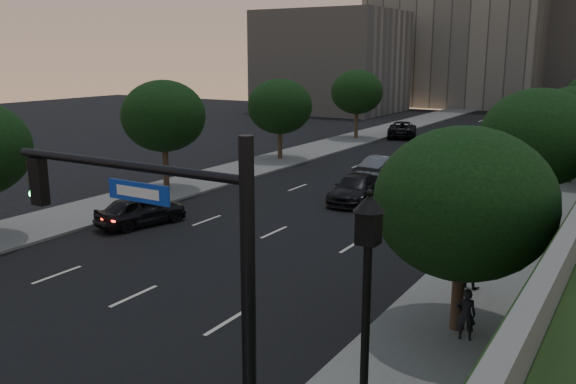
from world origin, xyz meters
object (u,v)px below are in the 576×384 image
Objects in this scene: street_lamp at (365,330)px; sedan_near_right at (355,189)px; pedestrian_b at (471,265)px; pedestrian_a at (466,314)px; sedan_far_left at (402,129)px; sedan_near_left at (141,210)px; traffic_signal_mast at (197,324)px; sedan_mid_left at (385,166)px; sedan_far_right at (510,162)px; pedestrian_c at (520,232)px.

street_lamp is 22.15m from sedan_near_right.
pedestrian_a is at bearing 120.30° from pedestrian_b.
sedan_far_left reaches higher than sedan_near_right.
sedan_near_left is at bearing 148.42° from street_lamp.
traffic_signal_mast reaches higher than pedestrian_b.
street_lamp reaches higher than pedestrian_b.
pedestrian_b is at bearing 95.45° from sedan_far_left.
sedan_mid_left is (-9.06, 30.51, -2.91)m from traffic_signal_mast.
pedestrian_b reaches higher than sedan_mid_left.
traffic_signal_mast is at bearing 152.99° from sedan_near_left.
sedan_far_right is at bearing -102.69° from sedan_near_left.
sedan_mid_left is 1.01× the size of sedan_far_right.
traffic_signal_mast reaches higher than street_lamp.
traffic_signal_mast is 9.72m from pedestrian_a.
sedan_far_left is at bearing -73.60° from sedan_near_left.
pedestrian_b is (3.55, -23.52, 0.16)m from sedan_far_right.
sedan_mid_left is 0.90× the size of sedan_near_right.
traffic_signal_mast is 1.53× the size of sedan_far_right.
pedestrian_c is at bearing 88.73° from street_lamp.
sedan_near_left is 2.82× the size of pedestrian_b.
pedestrian_b is 4.94m from pedestrian_c.
pedestrian_a is at bearing -178.88° from sedan_near_left.
traffic_signal_mast is at bearing -91.77° from sedan_far_right.
traffic_signal_mast is at bearing -79.19° from sedan_near_right.
pedestrian_b reaches higher than sedan_near_left.
sedan_near_left is at bearing -13.69° from pedestrian_c.
sedan_far_left is 18.89m from sedan_far_right.
pedestrian_c is (-0.26, 9.02, 0.12)m from pedestrian_a.
sedan_near_right is at bearing 115.56° from street_lamp.
traffic_signal_mast is at bearing 60.58° from pedestrian_a.
pedestrian_c is at bearing 137.75° from sedan_mid_left.
street_lamp is 1.22× the size of sedan_mid_left.
pedestrian_c is (2.05, 18.05, -2.63)m from traffic_signal_mast.
pedestrian_a is 4.25m from pedestrian_b.
sedan_near_right is 17.38m from pedestrian_a.
sedan_far_left is at bearing -81.86° from pedestrian_a.
sedan_mid_left is 7.44m from sedan_near_right.
street_lamp is at bearing 69.10° from pedestrian_a.
traffic_signal_mast is at bearing 101.21° from pedestrian_b.
sedan_far_left is 1.13× the size of sedan_near_right.
sedan_near_right is at bearing -30.58° from pedestrian_b.
street_lamp reaches higher than sedan_mid_left.
pedestrian_c reaches higher than sedan_far_right.
traffic_signal_mast is 3.93× the size of pedestrian_c.
sedan_far_left is at bearing 106.97° from traffic_signal_mast.
pedestrian_b reaches higher than sedan_far_left.
street_lamp is at bearing 163.72° from sedan_near_left.
pedestrian_c reaches higher than sedan_far_left.
sedan_near_right is (7.54, -27.09, -0.06)m from sedan_far_left.
sedan_near_left is 0.77× the size of sedan_far_left.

